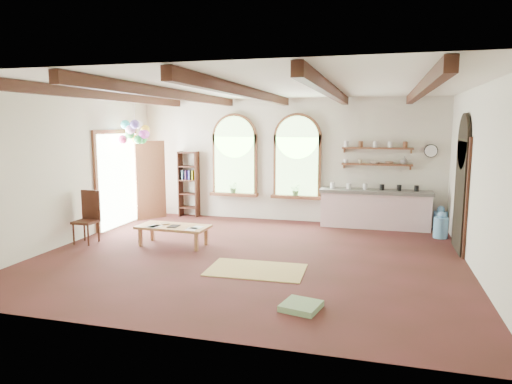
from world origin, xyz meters
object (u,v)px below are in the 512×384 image
(kitchen_counter, at_px, (375,209))
(balloon_cluster, at_px, (135,133))
(coffee_table, at_px, (173,228))
(side_chair, at_px, (87,228))

(kitchen_counter, xyz_separation_m, balloon_cluster, (-5.71, -1.43, 1.86))
(balloon_cluster, bearing_deg, coffee_table, -41.48)
(side_chair, bearing_deg, kitchen_counter, 27.98)
(coffee_table, xyz_separation_m, balloon_cluster, (-1.65, 1.46, 1.96))
(coffee_table, height_order, balloon_cluster, balloon_cluster)
(kitchen_counter, distance_m, side_chair, 6.74)
(kitchen_counter, relative_size, balloon_cluster, 2.35)
(kitchen_counter, height_order, balloon_cluster, balloon_cluster)
(balloon_cluster, bearing_deg, kitchen_counter, 14.03)
(coffee_table, height_order, side_chair, side_chair)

